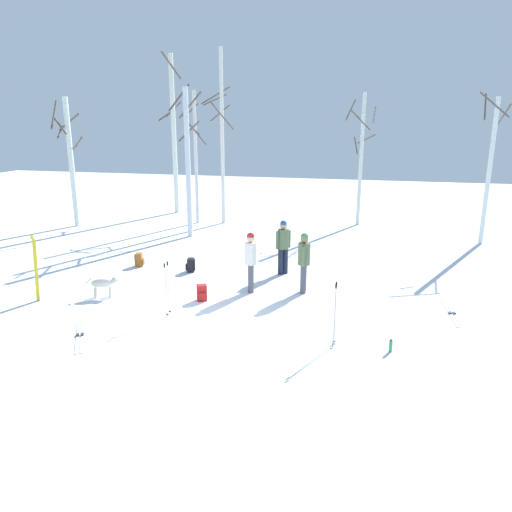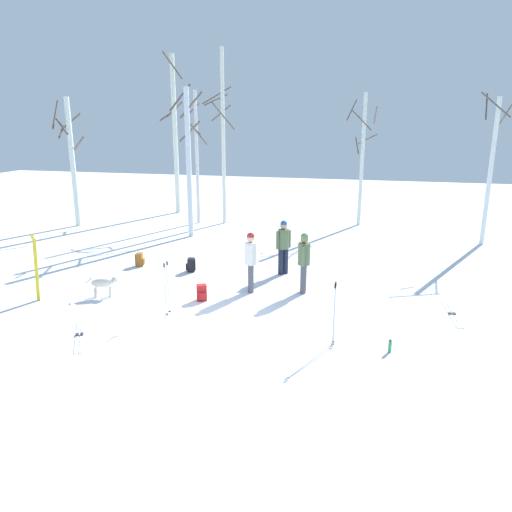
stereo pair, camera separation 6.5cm
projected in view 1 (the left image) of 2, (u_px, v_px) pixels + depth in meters
ground_plane at (223, 323)px, 11.72m from camera, size 60.00×60.00×0.00m
person_0 at (251, 258)px, 13.62m from camera, size 0.34×0.51×1.72m
person_1 at (304, 259)px, 13.57m from camera, size 0.34×0.52×1.72m
person_2 at (283, 244)px, 15.23m from camera, size 0.41×0.38×1.72m
dog at (104, 284)px, 13.36m from camera, size 0.84×0.45×0.57m
ski_pair_planted_0 at (36, 269)px, 12.91m from camera, size 0.25×0.09×1.82m
ski_pair_lying_0 at (452, 313)px, 12.33m from camera, size 0.34×1.85×0.05m
ski_pair_lying_1 at (80, 336)px, 11.01m from camera, size 1.07×1.62×0.05m
ski_poles_0 at (335, 313)px, 10.36m from camera, size 0.07×0.22×1.44m
ski_poles_1 at (167, 287)px, 11.99m from camera, size 0.07×0.27×1.38m
backpack_0 at (139, 260)px, 16.23m from camera, size 0.32×0.30×0.44m
backpack_1 at (191, 265)px, 15.64m from camera, size 0.32×0.30×0.44m
backpack_2 at (202, 293)px, 13.15m from camera, size 0.32×0.34×0.44m
water_bottle_0 at (391, 346)px, 10.26m from camera, size 0.07×0.07×0.28m
birch_tree_0 at (71, 159)px, 21.65m from camera, size 1.22×1.34×5.64m
birch_tree_1 at (174, 134)px, 24.58m from camera, size 1.38×1.38×7.82m
birch_tree_2 at (195, 156)px, 22.25m from camera, size 1.36×1.36×5.95m
birch_tree_3 at (188, 160)px, 19.62m from camera, size 1.22×0.85×6.07m
birch_tree_4 at (222, 136)px, 22.00m from camera, size 1.66×1.67×7.71m
birch_tree_5 at (361, 157)px, 21.84m from camera, size 1.36×1.31×5.82m
birch_tree_6 at (489, 168)px, 18.41m from camera, size 1.18×1.20×5.66m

